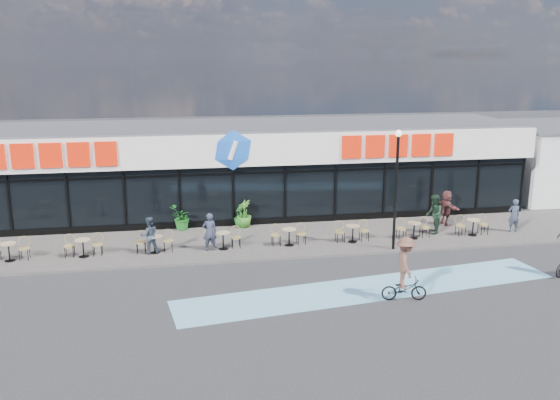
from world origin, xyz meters
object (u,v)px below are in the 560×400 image
pedestrian_c (514,215)px  pedestrian_a (434,214)px  potted_plant_left (241,216)px  pedestrian_b (447,208)px  potted_plant_mid (182,218)px  patron_right (149,235)px  patron_left (210,232)px  lamp_post (396,179)px  potted_plant_right (244,214)px  cyclist_a (405,271)px

pedestrian_c → pedestrian_a: bearing=-4.0°
potted_plant_left → pedestrian_b: pedestrian_b is taller
potted_plant_mid → patron_right: size_ratio=0.75×
potted_plant_mid → pedestrian_b: (12.56, -1.31, 0.26)m
patron_left → pedestrian_a: 10.25m
lamp_post → pedestrian_c: size_ratio=3.25×
potted_plant_right → pedestrian_a: pedestrian_a is taller
patron_right → potted_plant_right: bearing=-157.8°
lamp_post → pedestrian_b: size_ratio=3.00×
potted_plant_mid → pedestrian_b: bearing=-6.0°
potted_plant_mid → pedestrian_b: pedestrian_b is taller
patron_right → cyclist_a: (8.62, -6.16, 0.16)m
cyclist_a → patron_right: bearing=144.4°
patron_left → lamp_post: bearing=168.0°
pedestrian_c → cyclist_a: size_ratio=0.70×
potted_plant_mid → pedestrian_a: 11.64m
lamp_post → pedestrian_b: bearing=39.0°
potted_plant_left → pedestrian_b: (9.80, -1.31, 0.29)m
potted_plant_mid → patron_right: patron_right is taller
lamp_post → cyclist_a: lamp_post is taller
pedestrian_b → potted_plant_right: bearing=74.7°
potted_plant_mid → pedestrian_b: 12.63m
patron_right → pedestrian_a: 12.71m
patron_left → cyclist_a: (6.14, -6.10, 0.12)m
potted_plant_mid → patron_left: size_ratio=0.71×
patron_left → pedestrian_a: bearing=-179.8°
patron_right → pedestrian_a: bearing=168.6°
potted_plant_mid → pedestrian_b: size_ratio=0.69×
potted_plant_mid → cyclist_a: cyclist_a is taller
lamp_post → pedestrian_a: bearing=35.0°
pedestrian_b → pedestrian_c: 3.03m
potted_plant_mid → patron_left: 3.45m
patron_left → patron_right: 2.47m
patron_left → cyclist_a: cyclist_a is taller
potted_plant_mid → potted_plant_right: 2.93m
potted_plant_left → potted_plant_right: bearing=-12.5°
pedestrian_b → cyclist_a: 9.64m
potted_plant_mid → patron_right: (-1.35, -3.20, 0.20)m
pedestrian_b → lamp_post: bearing=121.2°
potted_plant_right → pedestrian_a: bearing=-16.8°
potted_plant_left → patron_right: (-4.12, -3.20, 0.23)m
pedestrian_b → potted_plant_left: bearing=74.6°
lamp_post → patron_right: size_ratio=3.25×
potted_plant_mid → patron_right: bearing=-112.9°
pedestrian_a → pedestrian_b: (1.22, 1.27, -0.07)m
lamp_post → potted_plant_right: (-5.82, 4.36, -2.35)m
patron_left → cyclist_a: 8.66m
pedestrian_a → pedestrian_c: 3.78m
lamp_post → potted_plant_right: 7.64m
potted_plant_right → cyclist_a: (4.34, -9.32, 0.28)m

